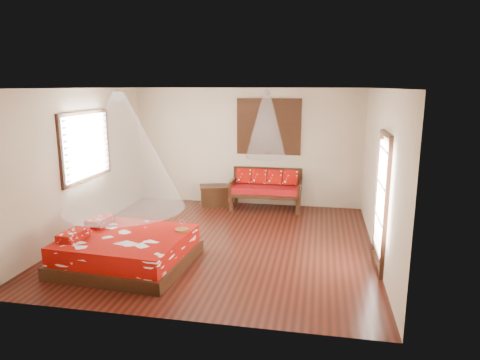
% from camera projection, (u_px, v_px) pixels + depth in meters
% --- Properties ---
extents(room, '(5.54, 5.54, 2.84)m').
position_uv_depth(room, '(220.00, 168.00, 7.65)').
color(room, black).
rests_on(room, ground).
extents(bed, '(2.08, 1.91, 0.63)m').
position_uv_depth(bed, '(126.00, 250.00, 6.90)').
color(bed, black).
rests_on(bed, floor).
extents(daybed, '(1.65, 0.73, 0.94)m').
position_uv_depth(daybed, '(266.00, 187.00, 10.02)').
color(daybed, black).
rests_on(daybed, floor).
extents(storage_chest, '(0.81, 0.69, 0.48)m').
position_uv_depth(storage_chest, '(214.00, 195.00, 10.39)').
color(storage_chest, black).
rests_on(storage_chest, floor).
extents(shutter_panel, '(1.52, 0.06, 1.32)m').
position_uv_depth(shutter_panel, '(269.00, 127.00, 10.06)').
color(shutter_panel, black).
rests_on(shutter_panel, wall_back).
extents(window_left, '(0.10, 1.74, 1.34)m').
position_uv_depth(window_left, '(87.00, 146.00, 8.28)').
color(window_left, black).
rests_on(window_left, wall_left).
extents(glazed_door, '(0.08, 1.02, 2.16)m').
position_uv_depth(glazed_door, '(381.00, 202.00, 6.65)').
color(glazed_door, black).
rests_on(glazed_door, floor).
extents(wine_tray, '(0.23, 0.23, 0.19)m').
position_uv_depth(wine_tray, '(182.00, 228.00, 7.05)').
color(wine_tray, brown).
rests_on(wine_tray, bed).
extents(mosquito_net_main, '(1.89, 1.89, 1.80)m').
position_uv_depth(mosquito_net_main, '(121.00, 152.00, 6.55)').
color(mosquito_net_main, white).
rests_on(mosquito_net_main, ceiling).
extents(mosquito_net_daybed, '(0.92, 0.92, 1.50)m').
position_uv_depth(mosquito_net_daybed, '(266.00, 124.00, 9.59)').
color(mosquito_net_daybed, white).
rests_on(mosquito_net_daybed, ceiling).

